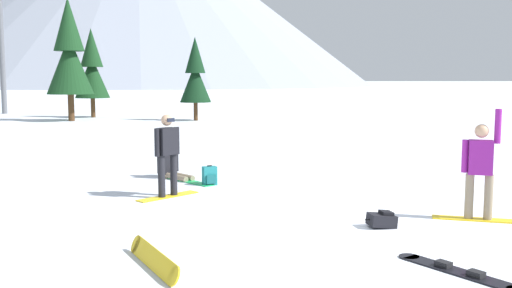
{
  "coord_description": "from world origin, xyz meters",
  "views": [
    {
      "loc": [
        -1.24,
        -9.69,
        2.52
      ],
      "look_at": [
        -1.29,
        3.55,
        1.0
      ],
      "focal_mm": 40.78,
      "sensor_mm": 36.0,
      "label": 1
    }
  ],
  "objects_px": {
    "snowboarder_midground": "(170,153)",
    "pine_tree_twin": "(94,69)",
    "loose_snowboard_far_spare": "(462,272)",
    "ski_lift_tower": "(4,43)",
    "backpack_teal": "(212,176)",
    "backpack_black": "(384,220)",
    "snowboarder_foreground": "(483,168)",
    "pine_tree_tall": "(198,75)",
    "pine_tree_short": "(72,54)",
    "loose_snowboard_near_left": "(156,258)",
    "snowboarder_background": "(174,165)"
  },
  "relations": [
    {
      "from": "loose_snowboard_near_left",
      "to": "pine_tree_twin",
      "type": "relative_size",
      "value": 0.29
    },
    {
      "from": "snowboarder_midground",
      "to": "backpack_black",
      "type": "distance_m",
      "value": 4.79
    },
    {
      "from": "snowboarder_foreground",
      "to": "pine_tree_twin",
      "type": "bearing_deg",
      "value": 118.06
    },
    {
      "from": "pine_tree_tall",
      "to": "ski_lift_tower",
      "type": "distance_m",
      "value": 15.7
    },
    {
      "from": "snowboarder_midground",
      "to": "ski_lift_tower",
      "type": "xyz_separation_m",
      "value": [
        -15.77,
        28.61,
        4.01
      ]
    },
    {
      "from": "snowboarder_foreground",
      "to": "backpack_black",
      "type": "bearing_deg",
      "value": -164.72
    },
    {
      "from": "pine_tree_tall",
      "to": "ski_lift_tower",
      "type": "relative_size",
      "value": 0.57
    },
    {
      "from": "snowboarder_foreground",
      "to": "pine_tree_tall",
      "type": "relative_size",
      "value": 0.41
    },
    {
      "from": "snowboarder_foreground",
      "to": "loose_snowboard_near_left",
      "type": "relative_size",
      "value": 1.2
    },
    {
      "from": "loose_snowboard_near_left",
      "to": "pine_tree_tall",
      "type": "height_order",
      "value": "pine_tree_tall"
    },
    {
      "from": "loose_snowboard_far_spare",
      "to": "backpack_teal",
      "type": "bearing_deg",
      "value": 120.98
    },
    {
      "from": "snowboarder_background",
      "to": "pine_tree_short",
      "type": "height_order",
      "value": "pine_tree_short"
    },
    {
      "from": "snowboarder_background",
      "to": "ski_lift_tower",
      "type": "xyz_separation_m",
      "value": [
        -15.53,
        26.31,
        4.61
      ]
    },
    {
      "from": "pine_tree_twin",
      "to": "ski_lift_tower",
      "type": "bearing_deg",
      "value": 152.45
    },
    {
      "from": "snowboarder_midground",
      "to": "backpack_teal",
      "type": "distance_m",
      "value": 1.73
    },
    {
      "from": "loose_snowboard_far_spare",
      "to": "pine_tree_short",
      "type": "height_order",
      "value": "pine_tree_short"
    },
    {
      "from": "backpack_black",
      "to": "snowboarder_background",
      "type": "bearing_deg",
      "value": 131.35
    },
    {
      "from": "snowboarder_foreground",
      "to": "backpack_teal",
      "type": "distance_m",
      "value": 6.1
    },
    {
      "from": "loose_snowboard_far_spare",
      "to": "pine_tree_short",
      "type": "distance_m",
      "value": 29.97
    },
    {
      "from": "pine_tree_short",
      "to": "pine_tree_tall",
      "type": "bearing_deg",
      "value": 2.92
    },
    {
      "from": "snowboarder_background",
      "to": "ski_lift_tower",
      "type": "height_order",
      "value": "ski_lift_tower"
    },
    {
      "from": "pine_tree_tall",
      "to": "ski_lift_tower",
      "type": "xyz_separation_m",
      "value": [
        -14.09,
        6.54,
        2.28
      ]
    },
    {
      "from": "backpack_black",
      "to": "pine_tree_short",
      "type": "xyz_separation_m",
      "value": [
        -12.89,
        24.21,
        3.74
      ]
    },
    {
      "from": "snowboarder_midground",
      "to": "pine_tree_twin",
      "type": "xyz_separation_m",
      "value": [
        -8.5,
        24.82,
        2.12
      ]
    },
    {
      "from": "backpack_teal",
      "to": "pine_tree_tall",
      "type": "bearing_deg",
      "value": 96.78
    },
    {
      "from": "backpack_teal",
      "to": "ski_lift_tower",
      "type": "relative_size",
      "value": 0.06
    },
    {
      "from": "backpack_teal",
      "to": "pine_tree_twin",
      "type": "xyz_separation_m",
      "value": [
        -9.28,
        23.45,
        2.84
      ]
    },
    {
      "from": "snowboarder_midground",
      "to": "loose_snowboard_far_spare",
      "type": "height_order",
      "value": "snowboarder_midground"
    },
    {
      "from": "snowboarder_midground",
      "to": "pine_tree_twin",
      "type": "bearing_deg",
      "value": 108.9
    },
    {
      "from": "pine_tree_short",
      "to": "pine_tree_twin",
      "type": "bearing_deg",
      "value": 82.7
    },
    {
      "from": "pine_tree_short",
      "to": "loose_snowboard_far_spare",
      "type": "bearing_deg",
      "value": -63.21
    },
    {
      "from": "loose_snowboard_far_spare",
      "to": "ski_lift_tower",
      "type": "bearing_deg",
      "value": 121.22
    },
    {
      "from": "loose_snowboard_near_left",
      "to": "ski_lift_tower",
      "type": "xyz_separation_m",
      "value": [
        -16.28,
        33.22,
        4.81
      ]
    },
    {
      "from": "snowboarder_background",
      "to": "pine_tree_tall",
      "type": "relative_size",
      "value": 0.32
    },
    {
      "from": "loose_snowboard_near_left",
      "to": "pine_tree_short",
      "type": "xyz_separation_m",
      "value": [
        -9.41,
        26.31,
        3.74
      ]
    },
    {
      "from": "pine_tree_short",
      "to": "backpack_black",
      "type": "bearing_deg",
      "value": -61.97
    },
    {
      "from": "pine_tree_twin",
      "to": "snowboarder_foreground",
      "type": "bearing_deg",
      "value": -61.94
    },
    {
      "from": "loose_snowboard_far_spare",
      "to": "pine_tree_twin",
      "type": "bearing_deg",
      "value": 113.67
    },
    {
      "from": "snowboarder_midground",
      "to": "backpack_black",
      "type": "bearing_deg",
      "value": -32.15
    },
    {
      "from": "pine_tree_tall",
      "to": "ski_lift_tower",
      "type": "height_order",
      "value": "ski_lift_tower"
    },
    {
      "from": "backpack_black",
      "to": "pine_tree_short",
      "type": "bearing_deg",
      "value": 118.03
    },
    {
      "from": "loose_snowboard_near_left",
      "to": "backpack_black",
      "type": "bearing_deg",
      "value": 31.04
    },
    {
      "from": "pine_tree_short",
      "to": "pine_tree_twin",
      "type": "height_order",
      "value": "pine_tree_short"
    },
    {
      "from": "backpack_teal",
      "to": "backpack_black",
      "type": "bearing_deg",
      "value": -50.32
    },
    {
      "from": "backpack_black",
      "to": "pine_tree_short",
      "type": "relative_size",
      "value": 0.08
    },
    {
      "from": "loose_snowboard_near_left",
      "to": "backpack_teal",
      "type": "relative_size",
      "value": 3.5
    },
    {
      "from": "pine_tree_short",
      "to": "ski_lift_tower",
      "type": "height_order",
      "value": "ski_lift_tower"
    },
    {
      "from": "pine_tree_tall",
      "to": "ski_lift_tower",
      "type": "bearing_deg",
      "value": 155.09
    },
    {
      "from": "loose_snowboard_near_left",
      "to": "loose_snowboard_far_spare",
      "type": "relative_size",
      "value": 0.98
    },
    {
      "from": "snowboarder_midground",
      "to": "pine_tree_twin",
      "type": "distance_m",
      "value": 26.32
    }
  ]
}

